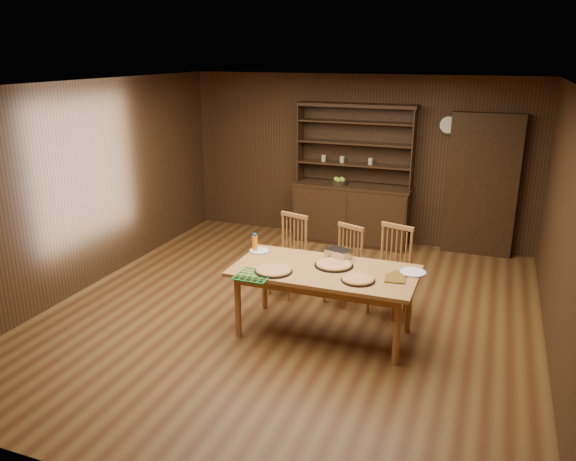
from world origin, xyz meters
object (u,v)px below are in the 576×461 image
at_px(chair_left, 290,252).
at_px(chair_right, 392,267).
at_px(chair_center, 345,262).
at_px(juice_bottle, 255,243).
at_px(china_hutch, 352,206).
at_px(dining_table, 325,276).

xyz_separation_m(chair_left, chair_right, (1.29, -0.09, 0.01)).
distance_m(chair_center, chair_right, 0.58).
xyz_separation_m(chair_left, juice_bottle, (-0.17, -0.67, 0.31)).
relative_size(china_hutch, juice_bottle, 10.27).
distance_m(china_hutch, chair_center, 2.26).
relative_size(dining_table, chair_center, 2.01).
height_order(china_hutch, chair_right, china_hutch).
distance_m(chair_right, juice_bottle, 1.61).
xyz_separation_m(dining_table, chair_left, (-0.73, 0.92, -0.13)).
bearing_deg(chair_center, chair_left, -159.15).
bearing_deg(dining_table, juice_bottle, 164.94).
xyz_separation_m(dining_table, chair_right, (0.56, 0.83, -0.12)).
height_order(chair_right, juice_bottle, chair_right).
relative_size(china_hutch, chair_center, 2.28).
height_order(chair_left, chair_right, chair_right).
bearing_deg(china_hutch, chair_left, -96.14).
distance_m(dining_table, chair_right, 1.01).
bearing_deg(china_hutch, dining_table, -80.86).
relative_size(chair_left, chair_center, 1.06).
xyz_separation_m(china_hutch, chair_center, (0.49, -2.20, -0.09)).
distance_m(china_hutch, juice_bottle, 2.90).
bearing_deg(dining_table, chair_left, 128.62).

